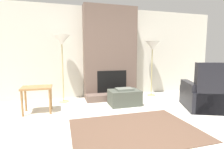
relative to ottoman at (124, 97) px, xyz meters
The scene contains 9 objects.
ground_plane 1.83m from the ottoman, 93.55° to the right, with size 24.00×24.00×0.00m, color beige.
wall_back 1.58m from the ottoman, 95.74° to the left, with size 7.14×0.06×2.60m, color beige.
fireplace 1.36m from the ottoman, 97.26° to the left, with size 1.53×0.72×2.60m.
ottoman is the anchor object (origin of this frame).
armchair 1.88m from the ottoman, 27.21° to the right, with size 1.20×1.25×1.09m.
side_table 2.02m from the ottoman, behind, with size 0.61×0.44×0.57m.
floor_lamp_left 2.11m from the ottoman, 154.21° to the left, with size 0.41×0.41×1.74m.
floor_lamp_right 1.83m from the ottoman, 31.88° to the left, with size 0.41×0.41×1.63m.
area_rug 1.46m from the ottoman, 103.25° to the right, with size 2.09×1.50×0.01m, color brown.
Camera 1 is at (-1.37, -2.17, 1.28)m, focal length 28.00 mm.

